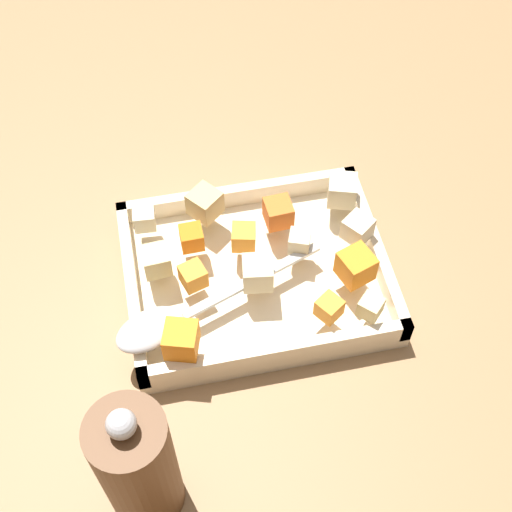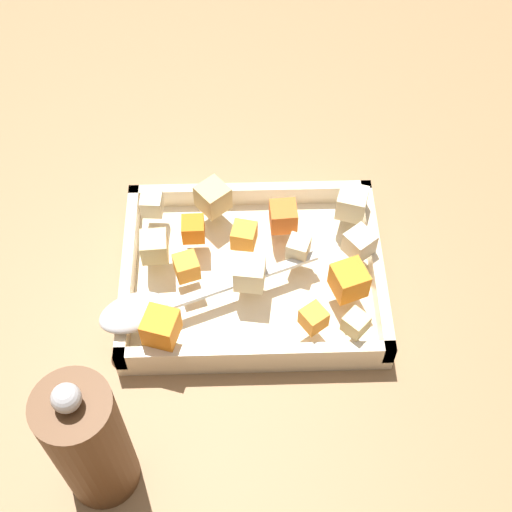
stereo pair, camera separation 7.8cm
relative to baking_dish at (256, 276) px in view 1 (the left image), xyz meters
The scene contains 19 objects.
ground_plane 0.02m from the baking_dish, 144.10° to the right, with size 4.00×4.00×0.00m, color #936D47.
baking_dish is the anchor object (origin of this frame).
carrot_chunk_front_center 0.08m from the baking_dish, 54.45° to the left, with size 0.03×0.03×0.03m, color orange.
carrot_chunk_rim_edge 0.08m from the baking_dish, 169.08° to the right, with size 0.02×0.02×0.02m, color orange.
carrot_chunk_near_left 0.09m from the baking_dish, 150.41° to the left, with size 0.02×0.02×0.02m, color orange.
carrot_chunk_heap_top 0.12m from the baking_dish, 21.00° to the right, with size 0.03×0.03×0.03m, color orange.
carrot_chunk_near_spoon 0.11m from the baking_dish, 52.97° to the right, with size 0.02×0.02×0.02m, color orange.
carrot_chunk_far_right 0.05m from the baking_dish, 104.38° to the left, with size 0.03×0.03×0.03m, color orange.
carrot_chunk_center 0.14m from the baking_dish, 136.52° to the right, with size 0.03×0.03×0.03m, color orange.
potato_chunk_far_left 0.05m from the baking_dish, 97.70° to the right, with size 0.03×0.03×0.03m, color beige.
potato_chunk_back_center 0.10m from the baking_dish, 118.64° to the left, with size 0.03×0.03×0.03m, color tan.
potato_chunk_near_right 0.14m from the baking_dish, 146.58° to the left, with size 0.02×0.02×0.02m, color beige.
potato_chunk_under_handle 0.07m from the baking_dish, ahead, with size 0.02×0.02×0.02m, color beige.
potato_chunk_corner_sw 0.14m from the baking_dish, 30.11° to the left, with size 0.03×0.03×0.03m, color beige.
potato_chunk_corner_ne 0.14m from the baking_dish, 40.31° to the right, with size 0.02×0.02×0.02m, color #E0CC89.
potato_chunk_mid_right 0.12m from the baking_dish, behind, with size 0.03×0.03×0.03m, color #E0CC89.
parsnip_chunk_corner_se 0.13m from the baking_dish, ahead, with size 0.03×0.03×0.03m, color beige.
serving_spoon 0.13m from the baking_dish, 150.45° to the right, with size 0.24×0.11×0.02m.
pepper_mill 0.27m from the baking_dish, 124.13° to the right, with size 0.07×0.07×0.19m.
Camera 1 is at (-0.08, -0.43, 0.69)m, focal length 50.74 mm.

